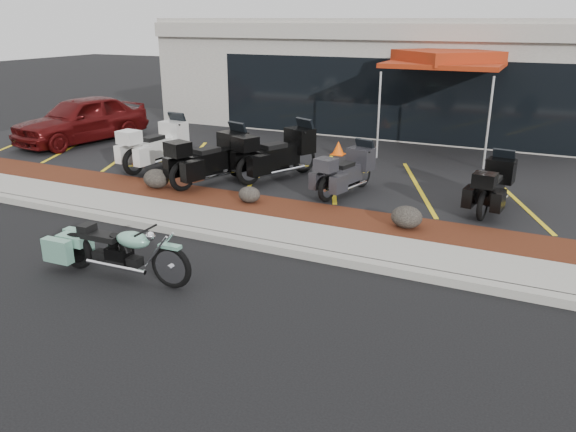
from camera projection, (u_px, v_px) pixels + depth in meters
The scene contains 18 objects.
ground at pixel (217, 263), 9.70m from camera, with size 90.00×90.00×0.00m, color black.
curb at pixel (243, 242), 10.44m from camera, with size 24.00×0.25×0.15m, color gray.
sidewalk at pixel (260, 230), 11.04m from camera, with size 24.00×1.20×0.15m, color gray.
mulch_bed at pixel (286, 211), 12.06m from camera, with size 24.00×1.20×0.16m, color #34150C.
upper_lot at pixel (364, 158), 16.67m from camera, with size 26.00×9.60×0.15m, color black.
dealership_building at pixel (417, 74), 21.38m from camera, with size 18.00×8.16×4.00m.
boulder_left at pixel (156, 179), 13.39m from camera, with size 0.64×0.54×0.45m, color black.
boulder_mid at pixel (249, 195), 12.35m from camera, with size 0.50×0.42×0.35m, color black.
boulder_right at pixel (407, 217), 10.83m from camera, with size 0.61×0.51×0.43m, color black.
hero_cruiser at pixel (171, 260), 8.65m from camera, with size 2.69×0.68×0.95m, color #669F87, non-canonical shape.
touring_white at pixel (178, 137), 15.76m from camera, with size 2.39×0.91×1.39m, color silver, non-canonical shape.
touring_black_front at pixel (237, 150), 14.23m from camera, with size 2.42×0.92×1.41m, color black, non-canonical shape.
touring_black_mid at pixel (304, 146), 14.57m from camera, with size 2.47×0.94×1.44m, color black, non-canonical shape.
touring_grey at pixel (363, 163), 13.35m from camera, with size 2.03×0.77×1.18m, color #2A292E, non-canonical shape.
touring_black_rear at pixel (501, 176), 12.30m from camera, with size 2.04×0.78×1.19m, color black, non-canonical shape.
parked_car at pixel (81, 119), 18.18m from camera, with size 1.78×4.42×1.51m, color #480A0A.
traffic_cone at pixel (338, 148), 16.71m from camera, with size 0.37×0.37×0.40m, color #FD5608.
popup_canopy at pixel (446, 60), 16.15m from camera, with size 4.21×4.21×2.98m.
Camera 1 is at (4.88, -7.51, 4.01)m, focal length 35.00 mm.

